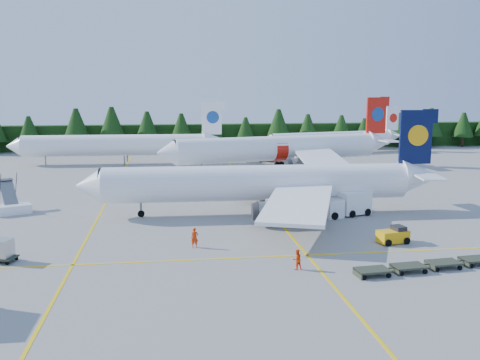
{
  "coord_description": "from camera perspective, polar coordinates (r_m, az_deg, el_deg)",
  "views": [
    {
      "loc": [
        -5.91,
        -49.94,
        14.34
      ],
      "look_at": [
        2.68,
        13.66,
        3.5
      ],
      "focal_mm": 40.0,
      "sensor_mm": 36.0,
      "label": 1
    }
  ],
  "objects": [
    {
      "name": "crew_a",
      "position": [
        49.57,
        -4.86,
        -6.15
      ],
      "size": [
        0.72,
        0.51,
        1.84
      ],
      "primitive_type": "imported",
      "rotation": [
        0.0,
        0.0,
        0.11
      ],
      "color": "red",
      "rests_on": "ground"
    },
    {
      "name": "airstairs",
      "position": [
        68.29,
        -23.18,
        -2.64
      ],
      "size": [
        4.93,
        6.24,
        3.67
      ],
      "rotation": [
        0.0,
        0.0,
        0.42
      ],
      "color": "white",
      "rests_on": "ground"
    },
    {
      "name": "treeline_hedge",
      "position": [
        132.55,
        -5.12,
        4.64
      ],
      "size": [
        220.0,
        4.0,
        6.0
      ],
      "primitive_type": "cube",
      "color": "black",
      "rests_on": "ground"
    },
    {
      "name": "crew_b",
      "position": [
        43.83,
        6.1,
        -8.43
      ],
      "size": [
        0.95,
        0.83,
        1.65
      ],
      "primitive_type": "imported",
      "rotation": [
        0.0,
        0.0,
        3.43
      ],
      "color": "#FF3D05",
      "rests_on": "ground"
    },
    {
      "name": "airliner_far_right",
      "position": [
        123.62,
        9.39,
        4.31
      ],
      "size": [
        34.95,
        10.91,
        10.32
      ],
      "rotation": [
        0.0,
        0.0,
        0.23
      ],
      "color": "white",
      "rests_on": "ground"
    },
    {
      "name": "crew_c",
      "position": [
        60.77,
        6.2,
        -3.26
      ],
      "size": [
        0.55,
        0.77,
        1.77
      ],
      "primitive_type": "imported",
      "rotation": [
        0.0,
        0.0,
        1.5
      ],
      "color": "orange",
      "rests_on": "ground"
    },
    {
      "name": "airliner_far_left",
      "position": [
        107.43,
        -13.83,
        3.66
      ],
      "size": [
        41.32,
        5.11,
        12.01
      ],
      "rotation": [
        0.0,
        0.0,
        -0.03
      ],
      "color": "white",
      "rests_on": "ground"
    },
    {
      "name": "baggage_tug",
      "position": [
        52.88,
        16.06,
        -5.69
      ],
      "size": [
        3.09,
        2.06,
        1.52
      ],
      "rotation": [
        0.0,
        0.0,
        0.2
      ],
      "color": "#EFAD0D",
      "rests_on": "ground"
    },
    {
      "name": "ground",
      "position": [
        52.29,
        -0.91,
        -6.33
      ],
      "size": [
        320.0,
        320.0,
        0.0
      ],
      "primitive_type": "plane",
      "color": "gray",
      "rests_on": "ground"
    },
    {
      "name": "airliner_red",
      "position": [
        96.15,
        3.68,
        3.33
      ],
      "size": [
        43.99,
        35.81,
        12.96
      ],
      "rotation": [
        0.0,
        0.0,
        0.22
      ],
      "color": "white",
      "rests_on": "ground"
    },
    {
      "name": "service_truck",
      "position": [
        62.74,
        11.28,
        -2.52
      ],
      "size": [
        6.13,
        3.76,
        2.78
      ],
      "rotation": [
        0.0,
        0.0,
        0.31
      ],
      "color": "white",
      "rests_on": "ground"
    },
    {
      "name": "taxi_stripe_cross",
      "position": [
        46.59,
        -0.03,
        -8.33
      ],
      "size": [
        80.0,
        0.25,
        0.01
      ],
      "primitive_type": "cube",
      "color": "yellow",
      "rests_on": "ground"
    },
    {
      "name": "taxi_stripe_a",
      "position": [
        71.85,
        -14.0,
        -2.21
      ],
      "size": [
        0.25,
        120.0,
        0.01
      ],
      "primitive_type": "cube",
      "color": "yellow",
      "rests_on": "ground"
    },
    {
      "name": "dolly_train",
      "position": [
        46.04,
        19.26,
        -8.47
      ],
      "size": [
        12.38,
        3.31,
        0.15
      ],
      "rotation": [
        0.0,
        0.0,
        0.08
      ],
      "color": "#313728",
      "rests_on": "ground"
    },
    {
      "name": "taxi_stripe_b",
      "position": [
        72.38,
        1.94,
        -1.84
      ],
      "size": [
        0.25,
        120.0,
        0.01
      ],
      "primitive_type": "cube",
      "color": "yellow",
      "rests_on": "ground"
    },
    {
      "name": "airliner_navy",
      "position": [
        61.89,
        1.11,
        -0.39
      ],
      "size": [
        41.36,
        34.02,
        12.02
      ],
      "rotation": [
        0.0,
        0.0,
        -0.03
      ],
      "color": "white",
      "rests_on": "ground"
    }
  ]
}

